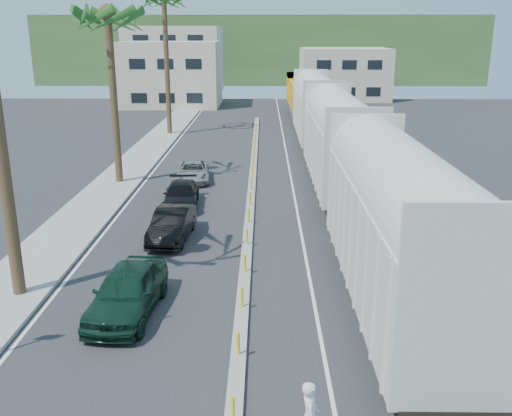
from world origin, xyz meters
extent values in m
plane|color=#28282B|center=(0.00, 0.00, 0.00)|extent=(140.00, 140.00, 0.00)
cube|color=gray|center=(-8.50, 25.00, 0.07)|extent=(3.00, 90.00, 0.15)
cube|color=black|center=(4.28, 28.00, 0.03)|extent=(0.12, 100.00, 0.06)
cube|color=black|center=(5.72, 28.00, 0.03)|extent=(0.12, 100.00, 0.06)
cube|color=gray|center=(0.00, 20.00, 0.07)|extent=(0.45, 60.00, 0.15)
cylinder|color=yellow|center=(0.00, -1.00, 0.50)|extent=(0.10, 0.10, 0.70)
cylinder|color=yellow|center=(0.00, 2.00, 0.50)|extent=(0.10, 0.10, 0.70)
cylinder|color=yellow|center=(0.00, 5.00, 0.50)|extent=(0.10, 0.10, 0.70)
cylinder|color=yellow|center=(0.00, 8.00, 0.50)|extent=(0.10, 0.10, 0.70)
cylinder|color=yellow|center=(0.00, 11.00, 0.50)|extent=(0.10, 0.10, 0.70)
cylinder|color=yellow|center=(0.00, 14.00, 0.50)|extent=(0.10, 0.10, 0.70)
cylinder|color=yellow|center=(0.00, 17.00, 0.50)|extent=(0.10, 0.10, 0.70)
cylinder|color=yellow|center=(0.00, 20.00, 0.50)|extent=(0.10, 0.10, 0.70)
cylinder|color=yellow|center=(0.00, 23.00, 0.50)|extent=(0.10, 0.10, 0.70)
cylinder|color=yellow|center=(0.00, 26.00, 0.50)|extent=(0.10, 0.10, 0.70)
cylinder|color=yellow|center=(0.00, 29.00, 0.50)|extent=(0.10, 0.10, 0.70)
cylinder|color=yellow|center=(0.00, 32.00, 0.50)|extent=(0.10, 0.10, 0.70)
cylinder|color=yellow|center=(0.00, 35.00, 0.50)|extent=(0.10, 0.10, 0.70)
cylinder|color=yellow|center=(0.00, 38.00, 0.50)|extent=(0.10, 0.10, 0.70)
cylinder|color=yellow|center=(0.00, 41.00, 0.50)|extent=(0.10, 0.10, 0.70)
cube|color=silver|center=(-6.80, 25.00, 0.00)|extent=(0.12, 90.00, 0.01)
cube|color=silver|center=(2.50, 25.00, 0.00)|extent=(0.12, 90.00, 0.01)
cube|color=beige|center=(5.00, 4.72, 2.70)|extent=(3.00, 12.88, 3.40)
cylinder|color=beige|center=(5.00, 4.72, 4.40)|extent=(2.90, 12.58, 2.90)
cube|color=black|center=(5.00, 4.72, 0.50)|extent=(2.60, 12.88, 1.00)
cube|color=beige|center=(5.00, 19.72, 2.70)|extent=(3.00, 12.88, 3.40)
cylinder|color=beige|center=(5.00, 19.72, 4.40)|extent=(2.90, 12.58, 2.90)
cube|color=black|center=(5.00, 19.72, 0.50)|extent=(2.60, 12.88, 1.00)
cube|color=beige|center=(5.00, 34.72, 2.70)|extent=(3.00, 12.88, 3.40)
cylinder|color=beige|center=(5.00, 34.72, 4.40)|extent=(2.90, 12.58, 2.90)
cube|color=black|center=(5.00, 34.72, 0.50)|extent=(2.60, 12.88, 1.00)
cube|color=#4C4C4F|center=(5.00, 50.72, 1.05)|extent=(3.00, 17.00, 0.50)
cube|color=orange|center=(5.00, 49.72, 2.60)|extent=(2.70, 12.24, 2.60)
cube|color=orange|center=(5.00, 56.50, 2.90)|extent=(3.00, 3.74, 3.20)
cube|color=black|center=(5.00, 50.72, 0.45)|extent=(2.60, 13.60, 0.90)
cylinder|color=brown|center=(-8.00, 6.00, 5.50)|extent=(0.44, 0.44, 11.00)
cylinder|color=brown|center=(-8.30, 22.00, 5.00)|extent=(0.44, 0.44, 10.00)
sphere|color=#1D591C|center=(-8.30, 22.00, 10.15)|extent=(3.20, 3.20, 3.20)
cylinder|color=brown|center=(-8.00, 40.00, 6.00)|extent=(0.44, 0.44, 12.00)
cube|color=#B7AD92|center=(-11.00, 62.00, 4.00)|extent=(12.00, 10.00, 8.00)
cube|color=#B7AD92|center=(-13.00, 78.00, 5.00)|extent=(14.00, 12.00, 10.00)
cube|color=#B7AD92|center=(12.00, 70.00, 3.50)|extent=(12.00, 10.00, 7.00)
cube|color=#385628|center=(0.00, 100.00, 6.00)|extent=(80.00, 20.00, 12.00)
imported|color=#0F2F20|center=(-3.81, 4.74, 0.81)|extent=(2.67, 5.09, 1.63)
imported|color=black|center=(-3.44, 11.98, 0.71)|extent=(2.09, 4.53, 1.42)
imported|color=black|center=(-3.73, 17.03, 0.65)|extent=(2.48, 4.76, 1.30)
imported|color=#A0A3A5|center=(-3.77, 22.74, 0.61)|extent=(2.89, 4.76, 1.21)
imported|color=white|center=(1.70, -2.34, 1.35)|extent=(0.61, 0.42, 1.60)
camera|label=1|loc=(0.70, -12.48, 9.04)|focal=40.00mm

